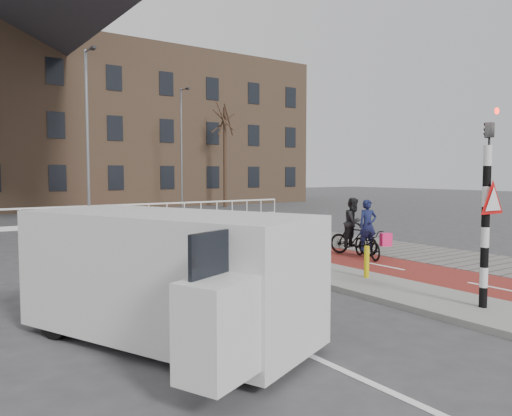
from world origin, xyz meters
TOP-DOWN VIEW (x-y plane):
  - ground at (0.00, 0.00)m, footprint 120.00×120.00m
  - bike_lane at (1.50, 10.00)m, footprint 2.50×60.00m
  - sidewalk at (4.30, 10.00)m, footprint 3.00×60.00m
  - curb_island at (-0.70, 4.00)m, footprint 1.80×16.00m
  - traffic_signal at (-0.60, -2.02)m, footprint 0.80×0.80m
  - bollard at (-0.40, 0.96)m, footprint 0.12×0.12m
  - cyclist_near at (2.06, 3.18)m, footprint 1.13×1.72m
  - cyclist_far at (2.15, 3.84)m, footprint 0.89×1.67m
  - van at (-5.87, -0.14)m, footprint 3.43×4.83m
  - railing at (-5.00, 17.00)m, footprint 28.00×0.10m
  - townhouse_row at (-3.00, 32.00)m, footprint 46.00×10.00m
  - tree_right at (10.25, 24.78)m, footprint 0.25×0.25m
  - streetlight_near at (-2.97, 13.64)m, footprint 0.12×0.12m
  - streetlight_right at (6.06, 23.47)m, footprint 0.12×0.12m

SIDE VIEW (x-z plane):
  - ground at x=0.00m, z-range 0.00..0.00m
  - bike_lane at x=1.50m, z-range 0.00..0.01m
  - sidewalk at x=4.30m, z-range 0.00..0.01m
  - curb_island at x=-0.70m, z-range 0.00..0.12m
  - railing at x=-5.00m, z-range -0.19..0.80m
  - bollard at x=-0.40m, z-range 0.12..0.85m
  - cyclist_near at x=2.06m, z-range -0.28..1.45m
  - cyclist_far at x=2.15m, z-range -0.14..1.62m
  - van at x=-5.87m, z-range 0.05..1.98m
  - traffic_signal at x=-0.60m, z-range 0.15..3.83m
  - tree_right at x=10.25m, z-range 0.00..7.33m
  - streetlight_near at x=-2.97m, z-range 0.00..7.44m
  - streetlight_right at x=6.06m, z-range 0.00..8.12m
  - townhouse_row at x=-3.00m, z-range -0.14..15.76m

